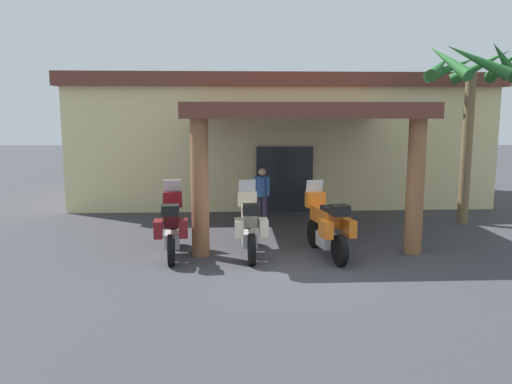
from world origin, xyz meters
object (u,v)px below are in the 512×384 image
(motorcycle_cream, at_px, (249,224))
(pedestrian, at_px, (262,192))
(motel_building, at_px, (277,138))
(motorcycle_maroon, at_px, (172,225))
(palm_tree_near_portico, at_px, (471,80))
(motorcycle_orange, at_px, (327,225))

(motorcycle_cream, height_order, pedestrian, motorcycle_cream)
(motel_building, bearing_deg, motorcycle_maroon, -111.61)
(motel_building, bearing_deg, palm_tree_near_portico, -42.75)
(pedestrian, bearing_deg, motorcycle_maroon, 6.02)
(motorcycle_cream, xyz_separation_m, palm_tree_near_portico, (6.18, 3.30, 3.36))
(motorcycle_cream, bearing_deg, motorcycle_orange, -97.68)
(motel_building, height_order, palm_tree_near_portico, palm_tree_near_portico)
(motel_building, height_order, motorcycle_cream, motel_building)
(motel_building, distance_m, palm_tree_near_portico, 7.02)
(motorcycle_maroon, xyz_separation_m, motorcycle_orange, (3.44, -0.07, 0.00))
(motorcycle_orange, xyz_separation_m, pedestrian, (-1.35, 3.42, 0.22))
(motel_building, xyz_separation_m, motorcycle_maroon, (-2.76, -7.77, -1.56))
(palm_tree_near_portico, bearing_deg, motorcycle_orange, -142.53)
(motel_building, height_order, pedestrian, motel_building)
(motel_building, xyz_separation_m, motorcycle_orange, (0.67, -7.84, -1.56))
(motorcycle_cream, relative_size, pedestrian, 1.38)
(motel_building, bearing_deg, motorcycle_orange, -87.13)
(motorcycle_orange, distance_m, palm_tree_near_portico, 6.55)
(motorcycle_orange, height_order, pedestrian, motorcycle_orange)
(motorcycle_maroon, distance_m, pedestrian, 3.95)
(motorcycle_cream, xyz_separation_m, pedestrian, (0.37, 3.30, 0.22))
(motorcycle_cream, distance_m, motorcycle_orange, 1.72)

